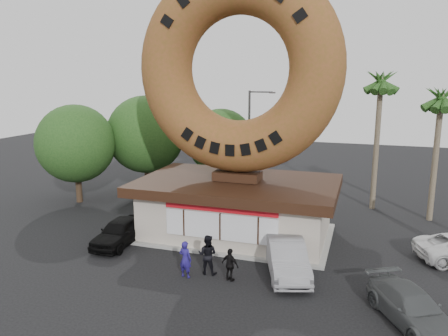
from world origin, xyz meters
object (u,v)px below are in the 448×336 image
at_px(person_right, 230,265).
at_px(car_grey, 411,307).
at_px(person_left, 185,259).
at_px(street_lamp, 251,136).
at_px(car_black, 120,232).
at_px(car_silver, 287,257).
at_px(giant_donut, 238,69).
at_px(person_center, 207,255).
at_px(donut_shop, 237,206).

height_order(person_right, car_grey, person_right).
bearing_deg(person_left, street_lamp, -75.36).
distance_m(car_black, car_silver, 9.38).
height_order(street_lamp, car_silver, street_lamp).
bearing_deg(giant_donut, person_center, -88.70).
height_order(person_right, car_black, person_right).
bearing_deg(street_lamp, car_silver, -68.73).
relative_size(person_center, car_grey, 0.43).
xyz_separation_m(street_lamp, person_left, (1.14, -15.95, -3.61)).
relative_size(person_right, car_silver, 0.32).
height_order(donut_shop, street_lamp, street_lamp).
bearing_deg(person_center, donut_shop, -91.37).
bearing_deg(car_silver, person_right, -163.30).
xyz_separation_m(person_left, person_right, (2.07, 0.27, -0.10)).
height_order(street_lamp, car_grey, street_lamp).
bearing_deg(car_grey, person_left, 146.05).
relative_size(car_silver, car_grey, 1.09).
height_order(person_left, car_silver, person_left).
bearing_deg(person_right, car_black, 1.56).
height_order(person_left, person_right, person_left).
bearing_deg(person_center, street_lamp, -85.31).
relative_size(person_left, car_grey, 0.40).
height_order(donut_shop, car_grey, donut_shop).
distance_m(person_center, car_grey, 8.83).
bearing_deg(person_left, giant_donut, -86.32).
xyz_separation_m(car_black, car_grey, (14.53, -3.51, -0.09)).
relative_size(donut_shop, street_lamp, 1.40).
height_order(giant_donut, person_left, giant_donut).
height_order(donut_shop, person_left, donut_shop).
bearing_deg(person_center, car_black, -21.10).
bearing_deg(donut_shop, person_center, -88.69).
relative_size(person_left, car_black, 0.41).
distance_m(person_center, car_silver, 3.71).
bearing_deg(car_black, street_lamp, 73.18).
relative_size(giant_donut, car_grey, 2.58).
xyz_separation_m(donut_shop, person_center, (0.12, -5.27, -0.82)).
bearing_deg(car_grey, person_center, 141.25).
distance_m(donut_shop, person_right, 5.90).
bearing_deg(giant_donut, street_lamp, 100.51).
relative_size(donut_shop, person_center, 5.94).
relative_size(donut_shop, car_black, 2.64).
xyz_separation_m(donut_shop, person_right, (1.35, -5.66, -1.00)).
bearing_deg(person_left, car_silver, -146.31).
relative_size(street_lamp, person_center, 4.25).
bearing_deg(giant_donut, person_right, -76.60).
xyz_separation_m(giant_donut, car_silver, (3.63, -4.09, -8.67)).
height_order(giant_donut, person_center, giant_donut).
bearing_deg(person_left, car_black, -16.97).
bearing_deg(donut_shop, car_grey, -37.82).
bearing_deg(person_center, car_grey, 167.11).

